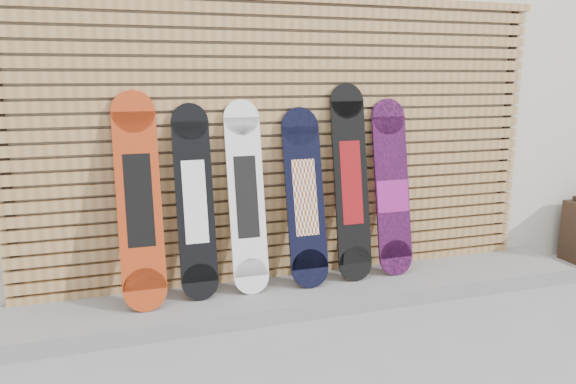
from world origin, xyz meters
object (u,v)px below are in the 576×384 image
Objects in this scene: snowboard_2 at (246,197)px; snowboard_3 at (305,197)px; snowboard_4 at (351,183)px; snowboard_0 at (139,200)px; snowboard_5 at (392,189)px; snowboard_1 at (195,202)px.

snowboard_3 is (0.45, -0.01, -0.03)m from snowboard_2.
snowboard_2 is at bearing -179.83° from snowboard_4.
snowboard_3 is (1.22, 0.03, -0.07)m from snowboard_0.
snowboard_5 is at bearing 0.39° from snowboard_2.
snowboard_5 reaches higher than snowboard_1.
snowboard_4 reaches higher than snowboard_0.
snowboard_1 is at bearing -179.88° from snowboard_4.
snowboard_0 is at bearing -177.09° from snowboard_2.
snowboard_0 is 1.98m from snowboard_5.
snowboard_5 is at bearing 1.54° from snowboard_3.
snowboard_0 is at bearing -178.52° from snowboard_4.
snowboard_1 is 0.83m from snowboard_3.
snowboard_4 is at bearing 1.48° from snowboard_0.
snowboard_0 is 1.10× the size of snowboard_3.
snowboard_2 is at bearing 178.47° from snowboard_3.
snowboard_1 is 1.59m from snowboard_5.
snowboard_0 is at bearing -178.63° from snowboard_5.
snowboard_4 is (0.84, 0.00, 0.06)m from snowboard_2.
snowboard_0 reaches higher than snowboard_3.
snowboard_2 is at bearing -179.61° from snowboard_5.
snowboard_3 is 0.96× the size of snowboard_5.
snowboard_3 is at bearing -177.83° from snowboard_4.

